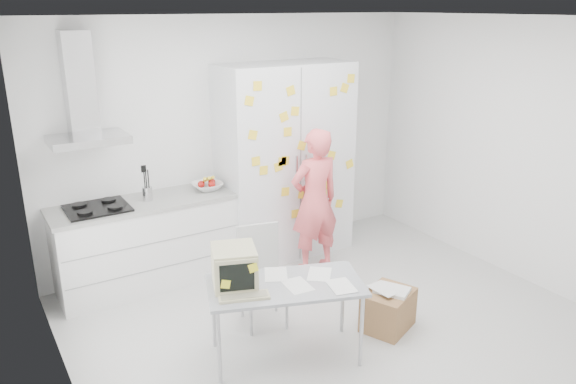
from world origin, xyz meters
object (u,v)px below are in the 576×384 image
person (315,201)px  desk (253,276)px  cardboard_box (388,309)px  chair (261,269)px

person → desk: person is taller
cardboard_box → chair: bearing=141.0°
cardboard_box → desk: bearing=169.3°
person → desk: 1.75m
desk → cardboard_box: desk is taller
person → cardboard_box: (-0.11, -1.36, -0.61)m
chair → person: bearing=45.0°
desk → cardboard_box: 1.38m
chair → cardboard_box: size_ratio=1.63×
chair → cardboard_box: chair is taller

